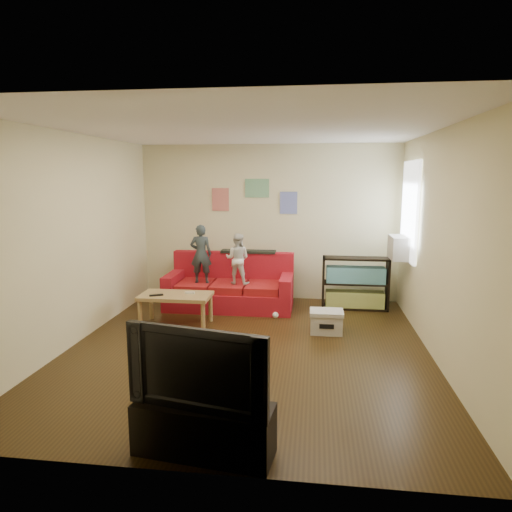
# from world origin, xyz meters

# --- Properties ---
(room_shell) EXTENTS (4.52, 5.02, 2.72)m
(room_shell) POSITION_xyz_m (0.00, 0.00, 1.35)
(room_shell) COLOR #34230D
(room_shell) RESTS_ON ground
(sofa) EXTENTS (2.07, 0.95, 0.91)m
(sofa) POSITION_xyz_m (-0.56, 1.84, 0.31)
(sofa) COLOR #A81421
(sofa) RESTS_ON ground
(child_a) EXTENTS (0.36, 0.25, 0.96)m
(child_a) POSITION_xyz_m (-1.01, 1.67, 0.91)
(child_a) COLOR #2C373C
(child_a) RESTS_ON sofa
(child_b) EXTENTS (0.44, 0.36, 0.82)m
(child_b) POSITION_xyz_m (-0.41, 1.67, 0.85)
(child_b) COLOR silver
(child_b) RESTS_ON sofa
(coffee_table) EXTENTS (1.02, 0.56, 0.46)m
(coffee_table) POSITION_xyz_m (-1.18, 0.79, 0.40)
(coffee_table) COLOR #A8844F
(coffee_table) RESTS_ON ground
(remote) EXTENTS (0.20, 0.13, 0.02)m
(remote) POSITION_xyz_m (-1.43, 0.67, 0.47)
(remote) COLOR black
(remote) RESTS_ON coffee_table
(game_controller) EXTENTS (0.14, 0.05, 0.03)m
(game_controller) POSITION_xyz_m (-0.98, 0.84, 0.48)
(game_controller) COLOR beige
(game_controller) RESTS_ON coffee_table
(bookshelf) EXTENTS (1.07, 0.32, 0.85)m
(bookshelf) POSITION_xyz_m (1.49, 1.98, 0.38)
(bookshelf) COLOR black
(bookshelf) RESTS_ON ground
(window) EXTENTS (0.04, 1.08, 1.48)m
(window) POSITION_xyz_m (2.22, 1.65, 1.64)
(window) COLOR white
(window) RESTS_ON room_shell
(ac_unit) EXTENTS (0.28, 0.55, 0.35)m
(ac_unit) POSITION_xyz_m (2.10, 1.65, 1.08)
(ac_unit) COLOR #B7B2A3
(ac_unit) RESTS_ON window
(artwork_left) EXTENTS (0.30, 0.01, 0.40)m
(artwork_left) POSITION_xyz_m (-0.85, 2.48, 1.75)
(artwork_left) COLOR #D87266
(artwork_left) RESTS_ON room_shell
(artwork_center) EXTENTS (0.42, 0.01, 0.32)m
(artwork_center) POSITION_xyz_m (-0.20, 2.48, 1.95)
(artwork_center) COLOR #72B27F
(artwork_center) RESTS_ON room_shell
(artwork_right) EXTENTS (0.30, 0.01, 0.38)m
(artwork_right) POSITION_xyz_m (0.35, 2.48, 1.70)
(artwork_right) COLOR #727FCC
(artwork_right) RESTS_ON room_shell
(file_box) EXTENTS (0.46, 0.35, 0.32)m
(file_box) POSITION_xyz_m (1.00, 0.72, 0.16)
(file_box) COLOR beige
(file_box) RESTS_ON ground
(tv_stand) EXTENTS (1.13, 0.50, 0.41)m
(tv_stand) POSITION_xyz_m (-0.02, -2.25, 0.21)
(tv_stand) COLOR black
(tv_stand) RESTS_ON ground
(television) EXTENTS (1.14, 0.38, 0.65)m
(television) POSITION_xyz_m (-0.02, -2.25, 0.74)
(television) COLOR black
(television) RESTS_ON tv_stand
(tissue) EXTENTS (0.11, 0.11, 0.09)m
(tissue) POSITION_xyz_m (0.24, 1.29, 0.05)
(tissue) COLOR white
(tissue) RESTS_ON ground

